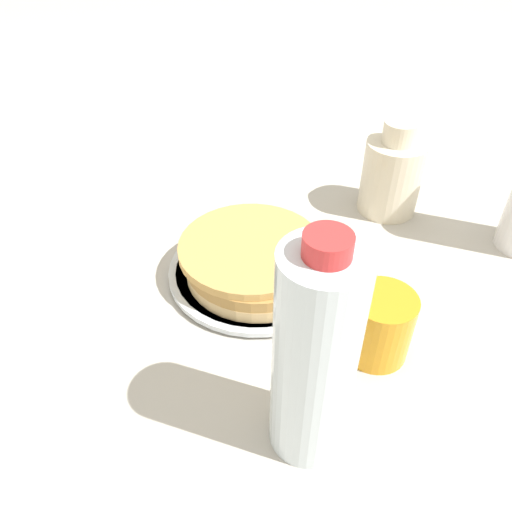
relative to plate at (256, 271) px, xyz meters
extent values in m
plane|color=#BCB7AD|center=(-0.02, -0.02, -0.01)|extent=(4.00, 4.00, 0.00)
cylinder|color=silver|center=(0.00, 0.00, 0.00)|extent=(0.22, 0.22, 0.01)
cylinder|color=silver|center=(0.00, 0.00, 0.00)|extent=(0.24, 0.24, 0.01)
cylinder|color=tan|center=(0.01, 0.01, 0.01)|extent=(0.19, 0.19, 0.02)
cylinder|color=#B08244|center=(0.01, 0.00, 0.03)|extent=(0.19, 0.19, 0.02)
cylinder|color=tan|center=(0.01, 0.00, 0.04)|extent=(0.19, 0.19, 0.01)
cylinder|color=orange|center=(0.06, 0.18, 0.03)|extent=(0.07, 0.07, 0.08)
cylinder|color=beige|center=(-0.24, 0.11, 0.05)|extent=(0.09, 0.09, 0.12)
cylinder|color=beige|center=(-0.24, 0.11, 0.13)|extent=(0.05, 0.05, 0.03)
cylinder|color=silver|center=(0.19, 0.15, 0.11)|extent=(0.07, 0.07, 0.23)
cylinder|color=red|center=(0.19, 0.15, 0.23)|extent=(0.04, 0.04, 0.02)
camera|label=1|loc=(0.46, 0.23, 0.45)|focal=35.00mm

